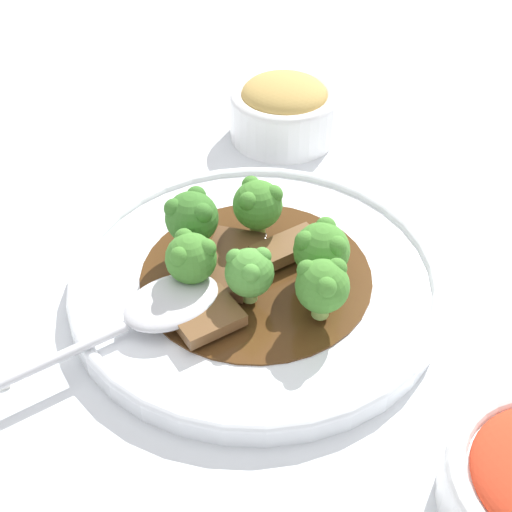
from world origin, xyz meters
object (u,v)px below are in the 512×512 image
object	(u,v)px
main_plate	(256,280)
beef_strip_2	(230,263)
beef_strip_0	(206,316)
broccoli_floret_3	(191,258)
broccoli_floret_5	(322,249)
broccoli_floret_2	(192,217)
broccoli_floret_4	(249,272)
broccoli_floret_1	(322,285)
broccoli_floret_0	(258,204)
serving_spoon	(157,309)
beef_strip_1	(287,247)
side_bowl_appetizer	(284,108)

from	to	relation	value
main_plate	beef_strip_2	xyz separation A→B (m)	(0.01, 0.02, 0.01)
beef_strip_0	beef_strip_2	distance (m)	0.06
broccoli_floret_3	broccoli_floret_5	distance (m)	0.09
beef_strip_0	broccoli_floret_2	world-z (taller)	broccoli_floret_2
broccoli_floret_5	broccoli_floret_4	bearing A→B (deg)	89.28
broccoli_floret_2	broccoli_floret_1	bearing A→B (deg)	-152.01
broccoli_floret_5	broccoli_floret_0	bearing A→B (deg)	17.85
main_plate	broccoli_floret_1	size ratio (longest dim) A/B	6.10
broccoli_floret_0	beef_strip_2	bearing A→B (deg)	127.06
broccoli_floret_1	broccoli_floret_3	xyz separation A→B (m)	(0.06, 0.07, -0.00)
broccoli_floret_0	broccoli_floret_3	xyz separation A→B (m)	(-0.03, 0.07, -0.00)
broccoli_floret_3	serving_spoon	xyz separation A→B (m)	(-0.02, 0.03, -0.02)
beef_strip_1	serving_spoon	size ratio (longest dim) A/B	0.27
broccoli_floret_4	beef_strip_1	bearing A→B (deg)	-54.66
broccoli_floret_0	serving_spoon	distance (m)	0.11
broccoli_floret_4	broccoli_floret_5	world-z (taller)	broccoli_floret_5
beef_strip_2	broccoli_floret_1	world-z (taller)	broccoli_floret_1
beef_strip_0	broccoli_floret_1	distance (m)	0.08
beef_strip_1	broccoli_floret_2	world-z (taller)	broccoli_floret_2
side_bowl_appetizer	beef_strip_2	bearing A→B (deg)	142.67
broccoli_floret_2	broccoli_floret_4	size ratio (longest dim) A/B	1.21
side_bowl_appetizer	broccoli_floret_4	bearing A→B (deg)	147.60
broccoli_floret_3	broccoli_floret_4	distance (m)	0.04
side_bowl_appetizer	beef_strip_0	bearing A→B (deg)	142.00
beef_strip_1	broccoli_floret_5	xyz separation A→B (m)	(-0.03, -0.01, 0.02)
main_plate	beef_strip_0	bearing A→B (deg)	120.32
main_plate	beef_strip_0	xyz separation A→B (m)	(-0.03, 0.05, 0.01)
broccoli_floret_0	side_bowl_appetizer	size ratio (longest dim) A/B	0.46
broccoli_floret_0	broccoli_floret_4	bearing A→B (deg)	150.27
broccoli_floret_4	beef_strip_2	bearing A→B (deg)	-1.03
beef_strip_0	beef_strip_2	size ratio (longest dim) A/B	0.63
broccoli_floret_0	side_bowl_appetizer	world-z (taller)	broccoli_floret_0
beef_strip_0	side_bowl_appetizer	world-z (taller)	side_bowl_appetizer
beef_strip_2	broccoli_floret_0	world-z (taller)	broccoli_floret_0
broccoli_floret_1	side_bowl_appetizer	xyz separation A→B (m)	(0.24, -0.10, -0.02)
beef_strip_0	broccoli_floret_2	xyz separation A→B (m)	(0.07, -0.02, 0.03)
broccoli_floret_3	side_bowl_appetizer	distance (m)	0.24
beef_strip_0	broccoli_floret_0	xyz separation A→B (m)	(0.07, -0.07, 0.02)
broccoli_floret_0	broccoli_floret_5	world-z (taller)	broccoli_floret_0
beef_strip_0	broccoli_floret_4	world-z (taller)	broccoli_floret_4
broccoli_floret_0	broccoli_floret_3	world-z (taller)	broccoli_floret_0
beef_strip_2	serving_spoon	xyz separation A→B (m)	(-0.02, 0.06, 0.00)
beef_strip_1	broccoli_floret_0	bearing A→B (deg)	19.40
broccoli_floret_0	broccoli_floret_1	world-z (taller)	broccoli_floret_0
broccoli_floret_2	broccoli_floret_4	bearing A→B (deg)	-166.26
beef_strip_2	broccoli_floret_0	distance (m)	0.05
broccoli_floret_1	beef_strip_2	bearing A→B (deg)	27.50
beef_strip_1	beef_strip_2	bearing A→B (deg)	85.86
broccoli_floret_0	broccoli_floret_2	size ratio (longest dim) A/B	0.94
serving_spoon	main_plate	bearing A→B (deg)	-81.30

